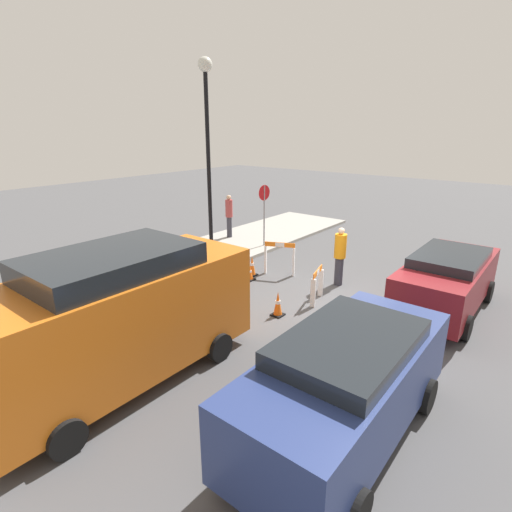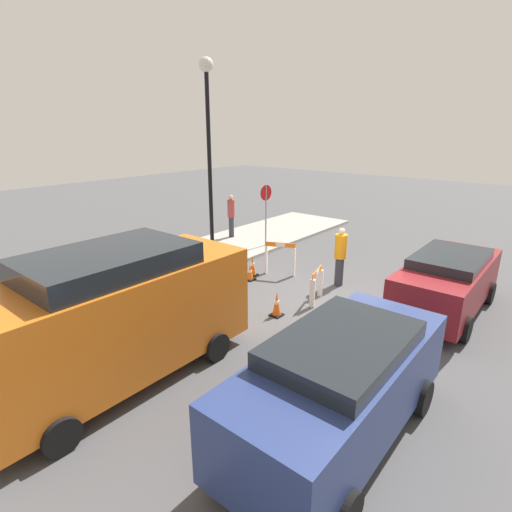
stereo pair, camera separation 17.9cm
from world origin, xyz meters
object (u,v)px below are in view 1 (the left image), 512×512
streetlamp_post (208,141)px  work_van (117,313)px  stop_sign (264,206)px  parked_car_0 (347,380)px  person_worker (340,255)px  person_pedestrian (229,214)px  parked_car_1 (447,278)px

streetlamp_post → work_van: size_ratio=1.24×
stop_sign → parked_car_0: 10.29m
streetlamp_post → person_worker: bearing=-72.9°
streetlamp_post → parked_car_0: size_ratio=1.47×
streetlamp_post → person_pedestrian: 4.76m
person_pedestrian → parked_car_0: person_pedestrian is taller
parked_car_0 → stop_sign: bearing=44.4°
person_worker → work_van: bearing=29.5°
streetlamp_post → person_worker: streetlamp_post is taller
streetlamp_post → work_van: (-5.67, -3.22, -2.83)m
streetlamp_post → stop_sign: (2.95, -0.00, -2.50)m
stop_sign → parked_car_0: (-7.33, -7.18, -0.73)m
person_worker → person_pedestrian: size_ratio=1.00×
stop_sign → work_van: (-8.62, -3.22, -0.33)m
streetlamp_post → parked_car_1: 8.03m
streetlamp_post → parked_car_0: (-4.38, -7.19, -3.23)m
person_worker → person_pedestrian: bearing=-68.8°
person_worker → parked_car_0: bearing=65.4°
stop_sign → parked_car_1: stop_sign is taller
stop_sign → parked_car_1: 7.40m
stop_sign → parked_car_0: stop_sign is taller
stop_sign → work_van: size_ratio=0.46×
parked_car_0 → work_van: 4.19m
person_pedestrian → work_van: 10.12m
person_pedestrian → parked_car_1: person_pedestrian is taller
streetlamp_post → parked_car_0: bearing=-121.3°
streetlamp_post → person_pedestrian: (3.03, 1.93, -3.12)m
parked_car_0 → person_pedestrian: bearing=50.9°
streetlamp_post → parked_car_0: streetlamp_post is taller
person_pedestrian → streetlamp_post: bearing=29.7°
parked_car_1 → stop_sign: bearing=77.7°
parked_car_0 → work_van: work_van is taller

